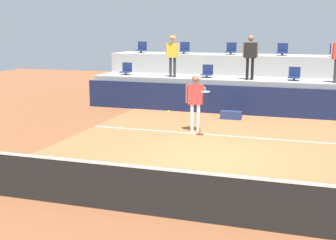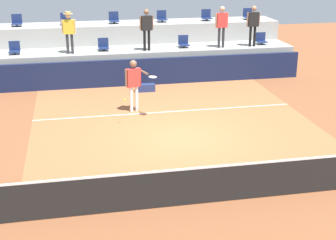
# 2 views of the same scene
# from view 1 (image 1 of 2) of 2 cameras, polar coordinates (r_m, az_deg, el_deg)

# --- Properties ---
(ground_plane) EXTENTS (40.00, 40.00, 0.00)m
(ground_plane) POSITION_cam_1_polar(r_m,az_deg,el_deg) (11.88, 5.08, -4.60)
(ground_plane) COLOR brown
(court_inner_paint) EXTENTS (9.00, 10.00, 0.01)m
(court_inner_paint) POSITION_cam_1_polar(r_m,az_deg,el_deg) (12.82, 6.08, -3.39)
(court_inner_paint) COLOR #A36038
(court_inner_paint) RESTS_ON ground_plane
(court_service_line) EXTENTS (9.00, 0.06, 0.00)m
(court_service_line) POSITION_cam_1_polar(r_m,az_deg,el_deg) (14.15, 7.26, -1.97)
(court_service_line) COLOR silver
(court_service_line) RESTS_ON ground_plane
(tennis_net) EXTENTS (10.48, 0.08, 1.07)m
(tennis_net) POSITION_cam_1_polar(r_m,az_deg,el_deg) (8.06, -1.33, -8.78)
(tennis_net) COLOR black
(tennis_net) RESTS_ON ground_plane
(sponsor_backboard) EXTENTS (13.00, 0.16, 1.10)m
(sponsor_backboard) POSITION_cam_1_polar(r_m,az_deg,el_deg) (17.53, 9.52, 2.40)
(sponsor_backboard) COLOR #141E42
(sponsor_backboard) RESTS_ON ground_plane
(seating_tier_lower) EXTENTS (13.00, 1.80, 1.25)m
(seating_tier_lower) POSITION_cam_1_polar(r_m,az_deg,el_deg) (18.79, 10.12, 3.23)
(seating_tier_lower) COLOR #9E9E99
(seating_tier_lower) RESTS_ON ground_plane
(seating_tier_upper) EXTENTS (13.00, 1.80, 2.10)m
(seating_tier_upper) POSITION_cam_1_polar(r_m,az_deg,el_deg) (20.51, 10.87, 5.09)
(seating_tier_upper) COLOR #9E9E99
(seating_tier_upper) RESTS_ON ground_plane
(stadium_chair_lower_far_left) EXTENTS (0.44, 0.40, 0.52)m
(stadium_chair_lower_far_left) POSITION_cam_1_polar(r_m,az_deg,el_deg) (20.06, -5.23, 6.29)
(stadium_chair_lower_far_left) COLOR #2D2D33
(stadium_chair_lower_far_left) RESTS_ON seating_tier_lower
(stadium_chair_lower_left) EXTENTS (0.44, 0.40, 0.52)m
(stadium_chair_lower_left) POSITION_cam_1_polar(r_m,az_deg,el_deg) (18.94, 4.94, 5.99)
(stadium_chair_lower_left) COLOR #2D2D33
(stadium_chair_lower_left) RESTS_ON seating_tier_lower
(stadium_chair_lower_right) EXTENTS (0.44, 0.40, 0.52)m
(stadium_chair_lower_right) POSITION_cam_1_polar(r_m,az_deg,el_deg) (18.47, 15.52, 5.47)
(stadium_chair_lower_right) COLOR #2D2D33
(stadium_chair_lower_right) RESTS_ON seating_tier_lower
(stadium_chair_upper_far_left) EXTENTS (0.44, 0.40, 0.52)m
(stadium_chair_upper_far_left) POSITION_cam_1_polar(r_m,az_deg,el_deg) (21.66, -3.32, 8.97)
(stadium_chair_upper_far_left) COLOR #2D2D33
(stadium_chair_upper_far_left) RESTS_ON seating_tier_upper
(stadium_chair_upper_left) EXTENTS (0.44, 0.40, 0.52)m
(stadium_chair_upper_left) POSITION_cam_1_polar(r_m,az_deg,el_deg) (20.99, 2.06, 8.90)
(stadium_chair_upper_left) COLOR #2D2D33
(stadium_chair_upper_left) RESTS_ON seating_tier_upper
(stadium_chair_upper_mid_left) EXTENTS (0.44, 0.40, 0.52)m
(stadium_chair_upper_mid_left) POSITION_cam_1_polar(r_m,az_deg,el_deg) (20.51, 7.90, 8.73)
(stadium_chair_upper_mid_left) COLOR #2D2D33
(stadium_chair_upper_mid_left) RESTS_ON seating_tier_upper
(stadium_chair_upper_mid_right) EXTENTS (0.44, 0.40, 0.52)m
(stadium_chair_upper_mid_right) POSITION_cam_1_polar(r_m,az_deg,el_deg) (20.24, 14.13, 8.46)
(stadium_chair_upper_mid_right) COLOR #2D2D33
(stadium_chair_upper_mid_right) RESTS_ON seating_tier_upper
(stadium_chair_upper_right) EXTENTS (0.44, 0.40, 0.52)m
(stadium_chair_upper_right) POSITION_cam_1_polar(r_m,az_deg,el_deg) (20.20, 20.20, 8.09)
(stadium_chair_upper_right) COLOR #2D2D33
(stadium_chair_upper_right) RESTS_ON seating_tier_upper
(tennis_player) EXTENTS (1.00, 1.18, 1.82)m
(tennis_player) POSITION_cam_1_polar(r_m,az_deg,el_deg) (14.43, 3.48, 2.89)
(tennis_player) COLOR white
(tennis_player) RESTS_ON ground_plane
(spectator_with_hat) EXTENTS (0.58, 0.44, 1.71)m
(spectator_with_hat) POSITION_cam_1_polar(r_m,az_deg,el_deg) (18.87, 0.58, 8.53)
(spectator_with_hat) COLOR #2D2D33
(spectator_with_hat) RESTS_ON seating_tier_lower
(spectator_leaning_on_rail) EXTENTS (0.60, 0.27, 1.73)m
(spectator_leaning_on_rail) POSITION_cam_1_polar(r_m,az_deg,el_deg) (18.18, 10.27, 8.25)
(spectator_leaning_on_rail) COLOR black
(spectator_leaning_on_rail) RESTS_ON seating_tier_lower
(tennis_ball) EXTENTS (0.07, 0.07, 0.07)m
(tennis_ball) POSITION_cam_1_polar(r_m,az_deg,el_deg) (13.37, 0.08, 1.08)
(tennis_ball) COLOR #CCE033
(equipment_bag) EXTENTS (0.76, 0.28, 0.30)m
(equipment_bag) POSITION_cam_1_polar(r_m,az_deg,el_deg) (16.71, 7.89, 0.61)
(equipment_bag) COLOR navy
(equipment_bag) RESTS_ON ground_plane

